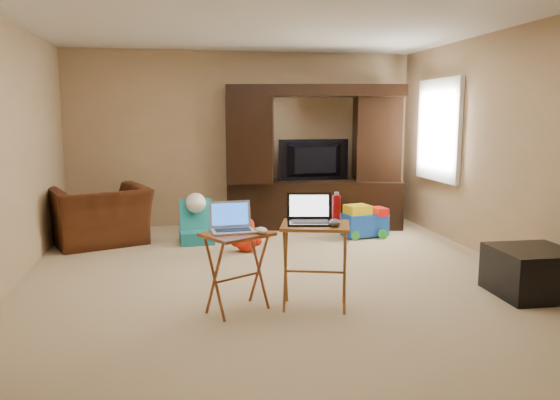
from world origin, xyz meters
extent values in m
plane|color=tan|center=(0.00, 0.00, 0.00)|extent=(5.50, 5.50, 0.00)
plane|color=silver|center=(0.00, 0.00, 2.50)|extent=(5.50, 5.50, 0.00)
plane|color=tan|center=(0.00, 2.75, 1.25)|extent=(5.00, 0.00, 5.00)
plane|color=tan|center=(0.00, -2.75, 1.25)|extent=(5.00, 0.00, 5.00)
plane|color=tan|center=(2.50, 0.00, 1.25)|extent=(0.00, 5.50, 5.50)
plane|color=white|center=(2.48, 1.55, 1.40)|extent=(0.00, 1.20, 1.20)
cube|color=white|center=(2.46, 1.55, 1.40)|extent=(0.06, 1.14, 1.34)
cube|color=black|center=(0.97, 2.32, 1.00)|extent=(2.53, 1.09, 2.01)
imported|color=black|center=(0.97, 2.27, 0.96)|extent=(1.02, 0.17, 0.59)
imported|color=#45220E|center=(-1.92, 1.74, 0.36)|extent=(1.38, 1.30, 0.72)
cube|color=black|center=(2.14, -1.00, 0.21)|extent=(0.68, 0.68, 0.42)
cube|color=#955024|center=(-0.49, -0.93, 0.33)|extent=(0.64, 0.60, 0.66)
cube|color=#AD602A|center=(0.15, -0.97, 0.36)|extent=(0.65, 0.58, 0.71)
cube|color=#A2A2A7|center=(-0.52, -0.90, 0.78)|extent=(0.36, 0.31, 0.24)
cube|color=black|center=(0.11, -0.95, 0.83)|extent=(0.42, 0.36, 0.24)
ellipsoid|color=silver|center=(-0.30, -1.00, 0.68)|extent=(0.13, 0.15, 0.05)
ellipsoid|color=#444349|center=(0.28, -1.09, 0.74)|extent=(0.12, 0.16, 0.06)
cylinder|color=red|center=(0.35, -0.89, 0.82)|extent=(0.07, 0.07, 0.22)
camera|label=1|loc=(-0.93, -5.22, 1.59)|focal=35.00mm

